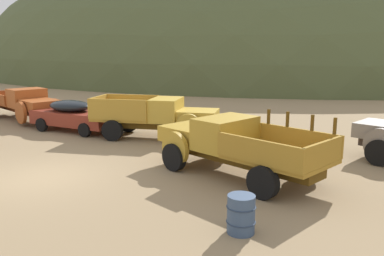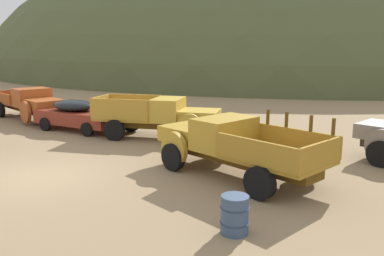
% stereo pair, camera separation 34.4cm
% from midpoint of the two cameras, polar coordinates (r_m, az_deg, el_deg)
% --- Properties ---
extents(ground_plane, '(300.00, 300.00, 0.00)m').
position_cam_midpoint_polar(ground_plane, '(13.96, -21.46, -6.71)').
color(ground_plane, '#937A56').
extents(hill_far_left, '(97.62, 77.27, 41.93)m').
position_cam_midpoint_polar(hill_far_left, '(73.71, 5.93, 8.05)').
color(hill_far_left, '#4C5633').
rests_on(hill_far_left, ground).
extents(truck_oxide_orange, '(6.70, 3.70, 1.89)m').
position_cam_midpoint_polar(truck_oxide_orange, '(25.02, -23.00, 3.25)').
color(truck_oxide_orange, '#51220D').
rests_on(truck_oxide_orange, ground).
extents(car_rust_red, '(4.90, 2.01, 1.57)m').
position_cam_midpoint_polar(car_rust_red, '(20.99, -16.71, 1.75)').
color(car_rust_red, maroon).
rests_on(car_rust_red, ground).
extents(truck_faded_yellow, '(6.11, 3.57, 1.91)m').
position_cam_midpoint_polar(truck_faded_yellow, '(18.55, -4.70, 1.59)').
color(truck_faded_yellow, brown).
rests_on(truck_faded_yellow, ground).
extents(truck_mustard, '(6.40, 3.90, 2.16)m').
position_cam_midpoint_polar(truck_mustard, '(13.32, 4.42, -2.30)').
color(truck_mustard, '#593D12').
rests_on(truck_mustard, ground).
extents(oil_drum_by_truck, '(0.68, 0.68, 0.90)m').
position_cam_midpoint_polar(oil_drum_by_truck, '(9.25, 5.99, -12.23)').
color(oil_drum_by_truck, '#384C6B').
rests_on(oil_drum_by_truck, ground).
extents(bush_front_left, '(1.31, 1.25, 0.95)m').
position_cam_midpoint_polar(bush_front_left, '(18.18, 12.34, -1.31)').
color(bush_front_left, '#5B8E42').
rests_on(bush_front_left, ground).
extents(bush_near_barrel, '(0.88, 0.78, 0.62)m').
position_cam_midpoint_polar(bush_near_barrel, '(26.12, -16.66, 2.09)').
color(bush_near_barrel, '#5B8E42').
rests_on(bush_near_barrel, ground).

